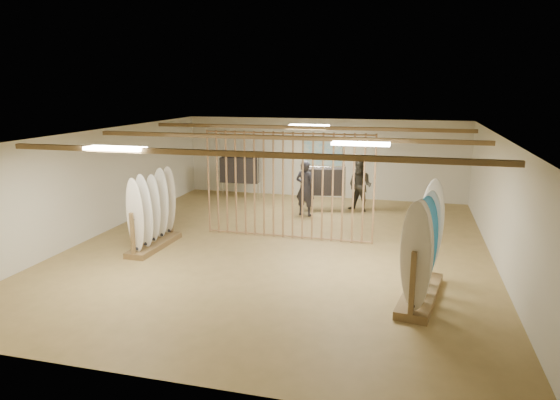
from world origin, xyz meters
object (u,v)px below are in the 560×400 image
(clothing_rack_b, at_px, (323,182))
(shopper_b, at_px, (360,183))
(shopper_a, at_px, (305,184))
(rack_right, at_px, (422,263))
(clothing_rack_a, at_px, (240,170))
(rack_left, at_px, (153,223))

(clothing_rack_b, xyz_separation_m, shopper_b, (1.14, 0.34, -0.04))
(clothing_rack_b, height_order, shopper_a, shopper_a)
(clothing_rack_b, bearing_deg, rack_right, -76.52)
(rack_right, distance_m, clothing_rack_a, 9.56)
(clothing_rack_a, xyz_separation_m, shopper_b, (4.32, -0.81, -0.09))
(rack_right, height_order, shopper_b, rack_right)
(clothing_rack_b, relative_size, shopper_a, 0.76)
(rack_left, distance_m, clothing_rack_b, 5.79)
(rack_right, bearing_deg, clothing_rack_b, 124.89)
(shopper_a, xyz_separation_m, shopper_b, (1.57, 0.97, -0.05))
(rack_left, relative_size, shopper_a, 1.00)
(clothing_rack_a, xyz_separation_m, clothing_rack_b, (3.18, -1.15, -0.05))
(shopper_a, bearing_deg, clothing_rack_a, -18.13)
(rack_left, bearing_deg, shopper_a, 54.94)
(rack_left, bearing_deg, clothing_rack_a, 89.04)
(rack_right, bearing_deg, shopper_b, 114.86)
(shopper_a, relative_size, shopper_b, 1.05)
(rack_left, relative_size, shopper_b, 1.06)
(clothing_rack_b, bearing_deg, shopper_b, 4.55)
(shopper_a, bearing_deg, rack_right, 136.30)
(rack_left, distance_m, shopper_b, 6.77)
(clothing_rack_b, relative_size, shopper_b, 0.80)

